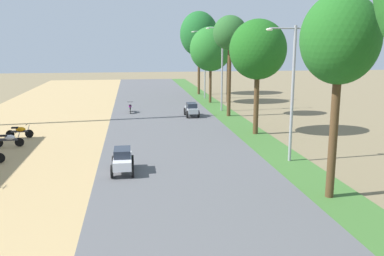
# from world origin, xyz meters

# --- Properties ---
(parked_motorbike_sixth) EXTENTS (1.80, 0.54, 0.94)m
(parked_motorbike_sixth) POSITION_xyz_m (-10.24, 21.37, 0.55)
(parked_motorbike_sixth) COLOR black
(parked_motorbike_sixth) RESTS_ON dirt_shoulder
(parked_motorbike_seventh) EXTENTS (1.80, 0.54, 0.94)m
(parked_motorbike_seventh) POSITION_xyz_m (-10.22, 23.87, 0.55)
(parked_motorbike_seventh) COLOR black
(parked_motorbike_seventh) RESTS_ON dirt_shoulder
(median_tree_second) EXTENTS (3.08, 3.08, 8.26)m
(median_tree_second) POSITION_xyz_m (5.43, 10.45, 6.47)
(median_tree_second) COLOR #4C351E
(median_tree_second) RESTS_ON median_strip
(median_tree_third) EXTENTS (3.92, 3.92, 7.95)m
(median_tree_third) POSITION_xyz_m (5.98, 22.93, 5.92)
(median_tree_third) COLOR #4C351E
(median_tree_third) RESTS_ON median_strip
(median_tree_fourth) EXTENTS (2.90, 2.90, 8.66)m
(median_tree_fourth) POSITION_xyz_m (5.79, 30.43, 7.14)
(median_tree_fourth) COLOR #4C351E
(median_tree_fourth) RESTS_ON median_strip
(median_tree_fifth) EXTENTS (4.43, 4.43, 8.06)m
(median_tree_fifth) POSITION_xyz_m (5.76, 39.03, 5.77)
(median_tree_fifth) COLOR #4C351E
(median_tree_fifth) RESTS_ON median_strip
(median_tree_sixth) EXTENTS (4.65, 4.65, 10.17)m
(median_tree_sixth) POSITION_xyz_m (5.73, 46.70, 7.48)
(median_tree_sixth) COLOR #4C351E
(median_tree_sixth) RESTS_ON median_strip
(streetlamp_near) EXTENTS (3.16, 0.20, 7.22)m
(streetlamp_near) POSITION_xyz_m (5.80, 15.92, 4.25)
(streetlamp_near) COLOR gray
(streetlamp_near) RESTS_ON median_strip
(streetlamp_mid) EXTENTS (3.16, 0.20, 7.86)m
(streetlamp_mid) POSITION_xyz_m (5.80, 33.43, 4.59)
(streetlamp_mid) COLOR gray
(streetlamp_mid) RESTS_ON median_strip
(streetlamp_far) EXTENTS (3.16, 0.20, 7.79)m
(streetlamp_far) POSITION_xyz_m (5.80, 42.69, 4.55)
(streetlamp_far) COLOR gray
(streetlamp_far) RESTS_ON median_strip
(utility_pole_near) EXTENTS (1.80, 0.20, 8.10)m
(utility_pole_near) POSITION_xyz_m (7.81, 39.76, 4.24)
(utility_pole_near) COLOR brown
(utility_pole_near) RESTS_ON ground
(car_sedan_white) EXTENTS (1.10, 2.26, 1.19)m
(car_sedan_white) POSITION_xyz_m (-3.19, 15.05, 0.74)
(car_sedan_white) COLOR silver
(car_sedan_white) RESTS_ON road_strip
(car_sedan_silver) EXTENTS (1.10, 2.26, 1.19)m
(car_sedan_silver) POSITION_xyz_m (2.49, 30.55, 0.74)
(car_sedan_silver) COLOR #B7BCC1
(car_sedan_silver) RESTS_ON road_strip
(motorbike_ahead_second) EXTENTS (0.54, 1.80, 0.94)m
(motorbike_ahead_second) POSITION_xyz_m (-2.83, 33.43, 0.57)
(motorbike_ahead_second) COLOR black
(motorbike_ahead_second) RESTS_ON road_strip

